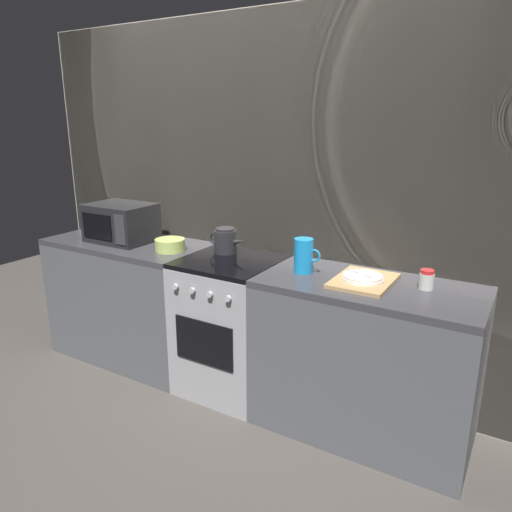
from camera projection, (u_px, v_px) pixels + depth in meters
ground_plane at (233, 385)px, 3.27m from camera, size 8.00×8.00×0.00m
back_wall at (257, 205)px, 3.20m from camera, size 3.60×0.05×2.40m
counter_left at (132, 299)px, 3.59m from camera, size 1.20×0.60×0.90m
stove_unit at (232, 325)px, 3.14m from camera, size 0.60×0.63×0.90m
counter_right at (364, 359)px, 2.70m from camera, size 1.20×0.60×0.90m
microwave at (121, 223)px, 3.43m from camera, size 0.46×0.35×0.27m
kettle at (225, 241)px, 3.15m from camera, size 0.28×0.15×0.17m
mixing_bowl at (170, 245)px, 3.20m from camera, size 0.20×0.20×0.08m
pitcher at (304, 255)px, 2.74m from camera, size 0.16×0.11×0.20m
dish_pile at (363, 279)px, 2.59m from camera, size 0.30×0.40×0.06m
spice_jar at (427, 280)px, 2.48m from camera, size 0.08×0.08×0.10m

